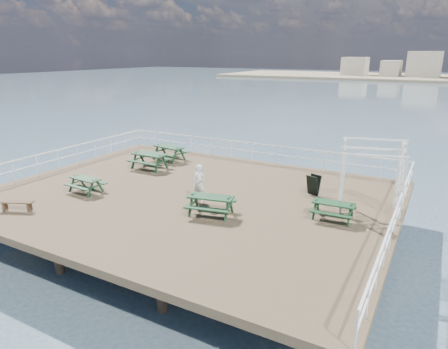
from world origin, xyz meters
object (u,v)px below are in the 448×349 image
Objects in this scene: trellis_arbor at (371,179)px; person at (199,184)px; flat_bench_far at (17,204)px; picnic_table_b at (169,150)px; picnic_table_c at (333,207)px; picnic_table_e at (211,201)px; picnic_table_d at (86,182)px; picnic_table_a at (149,158)px.

person is at bearing -174.23° from trellis_arbor.
picnic_table_b is at bearing 62.03° from flat_bench_far.
picnic_table_c is 12.90m from flat_bench_far.
picnic_table_e is (6.66, -6.20, -0.04)m from picnic_table_b.
trellis_arbor reaches higher than picnic_table_d.
flat_bench_far is 7.59m from person.
person reaches higher than picnic_table_b.
picnic_table_a is 11.12m from picnic_table_c.
picnic_table_b reaches higher than picnic_table_d.
picnic_table_e is (6.47, -4.10, -0.05)m from picnic_table_a.
picnic_table_c is (11.10, -4.28, -0.11)m from picnic_table_b.
picnic_table_d is (-0.07, -4.58, -0.13)m from picnic_table_a.
picnic_table_c is 0.54× the size of trellis_arbor.
picnic_table_a is 7.68m from flat_bench_far.
picnic_table_e is 6.56m from trellis_arbor.
flat_bench_far is at bearing -84.73° from picnic_table_b.
picnic_table_b is 9.10m from picnic_table_e.
picnic_table_e is at bearing -32.13° from picnic_table_a.
picnic_table_e reaches higher than picnic_table_c.
trellis_arbor is 7.14m from person.
flat_bench_far is (-0.78, -7.63, -0.32)m from picnic_table_a.
flat_bench_far is (-7.25, -3.54, -0.26)m from picnic_table_e.
picnic_table_c is 0.98× the size of person.
picnic_table_d reaches higher than flat_bench_far.
flat_bench_far is at bearing -157.06° from picnic_table_c.
picnic_table_d is 3.14m from flat_bench_far.
picnic_table_b is (-0.19, 2.10, -0.01)m from picnic_table_a.
picnic_table_b is 1.53× the size of flat_bench_far.
trellis_arbor is (1.04, 1.61, 0.85)m from picnic_table_c.
person reaches higher than picnic_table_c.
picnic_table_c is 0.79× the size of picnic_table_e.
picnic_table_b reaches higher than flat_bench_far.
trellis_arbor is (12.73, 7.06, 1.05)m from flat_bench_far.
picnic_table_d is at bearing 52.40° from flat_bench_far.
picnic_table_a is 11.99m from trellis_arbor.
picnic_table_a is 0.96× the size of picnic_table_e.
person is (5.29, -3.11, 0.22)m from picnic_table_a.
picnic_table_a is at bearing 166.62° from picnic_table_c.
picnic_table_a is 4.58m from picnic_table_d.
picnic_table_d is 0.55× the size of trellis_arbor.
picnic_table_a is 1.21× the size of picnic_table_c.
person is (5.49, -5.21, 0.23)m from picnic_table_b.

